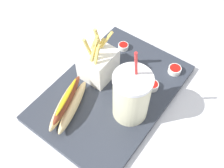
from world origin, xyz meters
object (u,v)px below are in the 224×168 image
Objects in this scene: soda_cup at (131,96)px; ketchup_cup_3 at (175,70)px; hot_dog_1 at (68,104)px; ketchup_cup_2 at (152,86)px; fries_basket at (98,64)px; ketchup_cup_1 at (123,46)px.

ketchup_cup_3 is at bearing -8.85° from soda_cup.
hot_dog_1 is 5.09× the size of ketchup_cup_2.
hot_dog_1 reaches higher than ketchup_cup_3.
ketchup_cup_2 is 0.91× the size of ketchup_cup_3.
ketchup_cup_2 is (0.11, -0.01, -0.07)m from soda_cup.
fries_basket is 0.17m from ketchup_cup_2.
ketchup_cup_1 is 0.85× the size of ketchup_cup_3.
fries_basket is 4.31× the size of ketchup_cup_3.
ketchup_cup_3 is at bearing -14.19° from ketchup_cup_2.
fries_basket reaches higher than ketchup_cup_3.
ketchup_cup_1 is (0.19, 0.15, -0.07)m from soda_cup.
soda_cup is 0.18m from hot_dog_1.
ketchup_cup_3 is (0.20, -0.03, -0.07)m from soda_cup.
fries_basket reaches higher than ketchup_cup_2.
ketchup_cup_2 is at bearing -71.28° from fries_basket.
hot_dog_1 is at bearing -175.78° from fries_basket.
ketchup_cup_1 is at bearing 1.06° from fries_basket.
ketchup_cup_3 is (0.01, -0.19, 0.00)m from ketchup_cup_1.
soda_cup is 0.16m from fries_basket.
ketchup_cup_2 is at bearing -36.57° from hot_dog_1.
ketchup_cup_2 is (0.20, -0.15, -0.02)m from hot_dog_1.
ketchup_cup_2 is (0.05, -0.16, -0.04)m from fries_basket.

